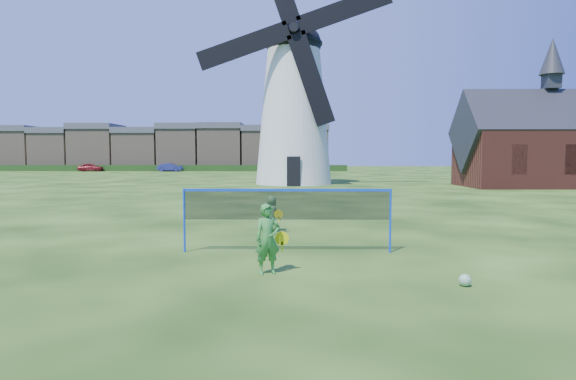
# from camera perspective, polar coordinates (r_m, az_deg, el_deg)

# --- Properties ---
(ground) EXTENTS (220.00, 220.00, 0.00)m
(ground) POSITION_cam_1_polar(r_m,az_deg,el_deg) (11.44, -1.04, -7.69)
(ground) COLOR black
(ground) RESTS_ON ground
(windmill) EXTENTS (15.47, 6.44, 20.17)m
(windmill) POSITION_cam_1_polar(r_m,az_deg,el_deg) (40.71, 0.69, 10.29)
(windmill) COLOR white
(windmill) RESTS_ON ground
(chapel) EXTENTS (13.44, 6.52, 11.36)m
(chapel) POSITION_cam_1_polar(r_m,az_deg,el_deg) (41.85, 28.88, 4.71)
(chapel) COLOR maroon
(chapel) RESTS_ON ground
(badminton_net) EXTENTS (5.05, 0.05, 1.55)m
(badminton_net) POSITION_cam_1_polar(r_m,az_deg,el_deg) (11.46, -0.12, -1.90)
(badminton_net) COLOR blue
(badminton_net) RESTS_ON ground
(player_girl) EXTENTS (0.72, 0.49, 1.39)m
(player_girl) POSITION_cam_1_polar(r_m,az_deg,el_deg) (9.43, -2.45, -5.90)
(player_girl) COLOR #378937
(player_girl) RESTS_ON ground
(player_boy) EXTENTS (0.68, 0.54, 1.12)m
(player_boy) POSITION_cam_1_polar(r_m,az_deg,el_deg) (14.74, -1.95, -2.85)
(player_boy) COLOR #528942
(player_boy) RESTS_ON ground
(play_ball) EXTENTS (0.22, 0.22, 0.22)m
(play_ball) POSITION_cam_1_polar(r_m,az_deg,el_deg) (9.21, 20.51, -10.12)
(play_ball) COLOR green
(play_ball) RESTS_ON ground
(terraced_houses) EXTENTS (58.42, 8.40, 8.09)m
(terraced_houses) POSITION_cam_1_polar(r_m,az_deg,el_deg) (86.35, -14.87, 4.92)
(terraced_houses) COLOR gray
(terraced_houses) RESTS_ON ground
(hedge) EXTENTS (62.00, 0.80, 1.00)m
(hedge) POSITION_cam_1_polar(r_m,az_deg,el_deg) (80.38, -15.47, 2.56)
(hedge) COLOR #193814
(hedge) RESTS_ON ground
(car_left) EXTENTS (4.02, 2.03, 1.31)m
(car_left) POSITION_cam_1_polar(r_m,az_deg,el_deg) (82.55, -22.65, 2.54)
(car_left) COLOR maroon
(car_left) RESTS_ON ground
(car_right) EXTENTS (4.01, 1.53, 1.31)m
(car_right) POSITION_cam_1_polar(r_m,az_deg,el_deg) (78.19, -13.98, 2.66)
(car_right) COLOR navy
(car_right) RESTS_ON ground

